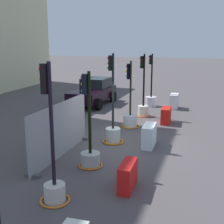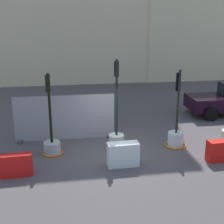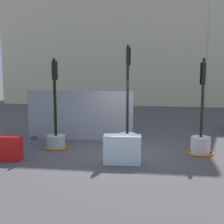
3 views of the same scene
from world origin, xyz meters
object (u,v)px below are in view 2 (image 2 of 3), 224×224
construction_barrier_1 (16,165)px  construction_barrier_3 (221,150)px  traffic_light_4 (176,134)px  construction_barrier_2 (123,154)px  traffic_light_2 (52,141)px  traffic_light_3 (116,136)px

construction_barrier_1 → construction_barrier_3: construction_barrier_3 is taller
construction_barrier_1 → traffic_light_4: bearing=14.4°
traffic_light_4 → construction_barrier_2: traffic_light_4 is taller
construction_barrier_1 → construction_barrier_3: size_ratio=1.03×
traffic_light_2 → construction_barrier_3: 6.44m
traffic_light_3 → construction_barrier_2: 1.52m
traffic_light_3 → construction_barrier_3: bearing=-23.9°
traffic_light_3 → construction_barrier_1: bearing=-155.9°
construction_barrier_1 → construction_barrier_2: size_ratio=0.95×
traffic_light_2 → traffic_light_4: traffic_light_2 is taller
traffic_light_3 → traffic_light_4: traffic_light_3 is taller
traffic_light_3 → construction_barrier_2: size_ratio=3.19×
construction_barrier_1 → construction_barrier_3: 7.39m
traffic_light_2 → traffic_light_3: 2.57m
traffic_light_3 → construction_barrier_2: (-0.02, -1.52, -0.11)m
traffic_light_4 → construction_barrier_2: 2.89m
traffic_light_4 → traffic_light_3: bearing=178.5°
traffic_light_2 → construction_barrier_2: traffic_light_2 is taller
traffic_light_3 → construction_barrier_1: (-3.71, -1.66, -0.16)m
construction_barrier_3 → traffic_light_2: bearing=165.7°
traffic_light_4 → construction_barrier_1: (-6.20, -1.60, -0.10)m
construction_barrier_2 → construction_barrier_3: construction_barrier_2 is taller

